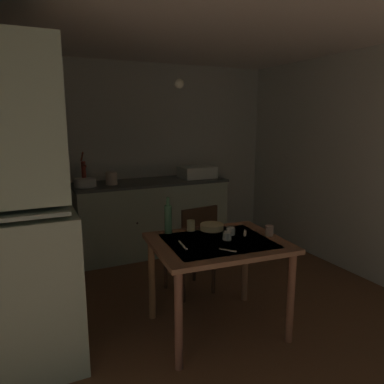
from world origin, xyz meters
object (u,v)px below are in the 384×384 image
(mixing_bowl_counter, at_px, (85,183))
(chair_far_side, at_px, (193,246))
(sink_basin, at_px, (197,172))
(hand_pump, at_px, (84,171))
(glass_bottle, at_px, (168,218))
(dining_table, at_px, (218,253))
(mug_dark, at_px, (269,231))
(serving_bowl_wide, at_px, (212,227))

(mixing_bowl_counter, distance_m, chair_far_side, 1.53)
(sink_basin, xyz_separation_m, hand_pump, (-1.44, 0.05, 0.09))
(hand_pump, distance_m, mixing_bowl_counter, 0.16)
(mixing_bowl_counter, bearing_deg, glass_bottle, -74.70)
(sink_basin, relative_size, chair_far_side, 0.50)
(sink_basin, bearing_deg, glass_bottle, -123.24)
(dining_table, distance_m, glass_bottle, 0.50)
(mug_dark, bearing_deg, dining_table, 171.98)
(sink_basin, distance_m, glass_bottle, 1.88)
(glass_bottle, bearing_deg, mug_dark, -30.02)
(glass_bottle, bearing_deg, serving_bowl_wide, -10.60)
(dining_table, bearing_deg, hand_pump, 109.16)
(sink_basin, height_order, hand_pump, hand_pump)
(chair_far_side, relative_size, serving_bowl_wide, 4.43)
(mixing_bowl_counter, height_order, chair_far_side, mixing_bowl_counter)
(chair_far_side, height_order, mug_dark, chair_far_side)
(hand_pump, bearing_deg, glass_bottle, -75.81)
(mug_dark, height_order, glass_bottle, glass_bottle)
(sink_basin, height_order, chair_far_side, sink_basin)
(mixing_bowl_counter, height_order, serving_bowl_wide, mixing_bowl_counter)
(mixing_bowl_counter, distance_m, mug_dark, 2.25)
(sink_basin, xyz_separation_m, glass_bottle, (-1.03, -1.57, -0.12))
(hand_pump, xyz_separation_m, chair_far_side, (0.77, -1.32, -0.60))
(glass_bottle, bearing_deg, chair_far_side, 39.09)
(mixing_bowl_counter, bearing_deg, sink_basin, 1.98)
(glass_bottle, bearing_deg, hand_pump, 104.19)
(mixing_bowl_counter, bearing_deg, hand_pump, 85.50)
(dining_table, bearing_deg, serving_bowl_wide, 70.86)
(mug_dark, relative_size, glass_bottle, 0.27)
(hand_pump, bearing_deg, serving_bowl_wide, -65.17)
(mug_dark, bearing_deg, hand_pump, 118.91)
(sink_basin, bearing_deg, mixing_bowl_counter, -178.02)
(chair_far_side, bearing_deg, mug_dark, -63.64)
(serving_bowl_wide, xyz_separation_m, mug_dark, (0.34, -0.34, 0.02))
(hand_pump, height_order, serving_bowl_wide, hand_pump)
(mixing_bowl_counter, bearing_deg, chair_far_side, -57.64)
(mixing_bowl_counter, bearing_deg, serving_bowl_wide, -63.66)
(mug_dark, bearing_deg, glass_bottle, 149.98)
(chair_far_side, distance_m, serving_bowl_wide, 0.47)
(sink_basin, relative_size, mixing_bowl_counter, 1.79)
(dining_table, height_order, chair_far_side, chair_far_side)
(dining_table, bearing_deg, mug_dark, -8.02)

